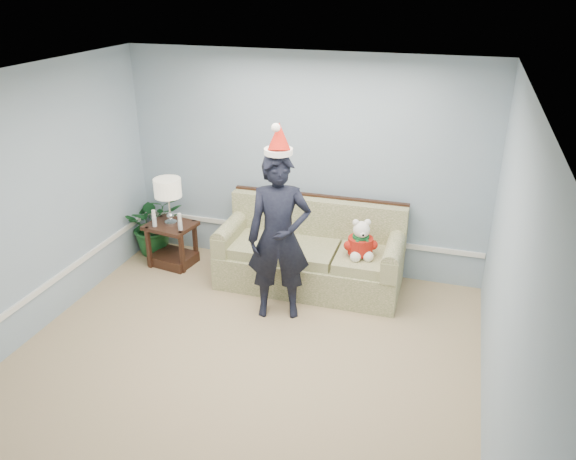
# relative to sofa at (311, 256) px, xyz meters

# --- Properties ---
(room_shell) EXTENTS (4.54, 5.04, 2.74)m
(room_shell) POSITION_rel_sofa_xyz_m (-0.23, -2.05, 0.99)
(room_shell) COLOR tan
(room_shell) RESTS_ON ground
(wainscot_trim) EXTENTS (4.49, 4.99, 0.06)m
(wainscot_trim) POSITION_rel_sofa_xyz_m (-1.41, -0.87, 0.09)
(wainscot_trim) COLOR white
(wainscot_trim) RESTS_ON room_shell
(sofa) EXTENTS (2.19, 0.96, 1.02)m
(sofa) POSITION_rel_sofa_xyz_m (0.00, 0.00, 0.00)
(sofa) COLOR #596C33
(sofa) RESTS_ON room_shell
(side_table) EXTENTS (0.65, 0.57, 0.57)m
(side_table) POSITION_rel_sofa_xyz_m (-1.85, -0.06, -0.14)
(side_table) COLOR #3C2015
(side_table) RESTS_ON room_shell
(table_lamp) EXTENTS (0.34, 0.34, 0.60)m
(table_lamp) POSITION_rel_sofa_xyz_m (-1.85, -0.05, 0.67)
(table_lamp) COLOR silver
(table_lamp) RESTS_ON side_table
(candle_pair) EXTENTS (0.42, 0.06, 0.22)m
(candle_pair) POSITION_rel_sofa_xyz_m (-1.82, -0.19, 0.31)
(candle_pair) COLOR silver
(candle_pair) RESTS_ON side_table
(houseplant) EXTENTS (0.99, 0.98, 0.84)m
(houseplant) POSITION_rel_sofa_xyz_m (-2.23, 0.18, 0.06)
(houseplant) COLOR #195224
(houseplant) RESTS_ON room_shell
(man) EXTENTS (0.78, 0.62, 1.86)m
(man) POSITION_rel_sofa_xyz_m (-0.15, -0.77, 0.57)
(man) COLOR black
(man) RESTS_ON room_shell
(santa_hat) EXTENTS (0.35, 0.38, 0.34)m
(santa_hat) POSITION_rel_sofa_xyz_m (-0.15, -0.75, 1.63)
(santa_hat) COLOR white
(santa_hat) RESTS_ON man
(teddy_bear) EXTENTS (0.37, 0.37, 0.47)m
(teddy_bear) POSITION_rel_sofa_xyz_m (0.62, -0.18, 0.34)
(teddy_bear) COLOR white
(teddy_bear) RESTS_ON sofa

